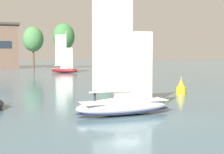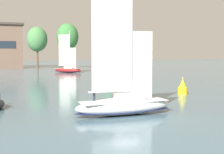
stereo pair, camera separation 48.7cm
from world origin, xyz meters
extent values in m
plane|color=slate|center=(0.00, 0.00, 0.00)|extent=(400.00, 400.00, 0.00)
cylinder|color=#4C3828|center=(13.70, 84.40, 4.28)|extent=(0.68, 0.68, 8.56)
ellipsoid|color=#3D7A3D|center=(13.70, 84.40, 11.15)|extent=(7.70, 7.70, 9.41)
cylinder|color=brown|center=(3.24, 85.16, 3.89)|extent=(0.62, 0.62, 7.79)
ellipsoid|color=#477F47|center=(3.24, 85.16, 10.14)|extent=(7.01, 7.01, 8.56)
cylinder|color=#4C3828|center=(29.43, 84.16, 3.40)|extent=(0.54, 0.54, 6.81)
ellipsoid|color=#3D7A3D|center=(29.43, 84.16, 8.87)|extent=(6.13, 6.13, 7.49)
ellipsoid|color=silver|center=(0.00, 0.00, 0.75)|extent=(8.89, 2.64, 1.50)
ellipsoid|color=#19234C|center=(0.00, 0.00, 0.34)|extent=(8.98, 2.67, 0.18)
cube|color=silver|center=(0.00, 0.00, 1.19)|extent=(7.82, 2.23, 0.06)
cube|color=beige|center=(0.44, 0.01, 1.53)|extent=(2.51, 1.78, 0.62)
cylinder|color=silver|center=(0.71, 0.01, 6.75)|extent=(0.18, 0.18, 11.05)
cylinder|color=silver|center=(-1.28, -0.02, 2.11)|extent=(3.98, 0.23, 0.15)
cube|color=white|center=(-1.12, -0.02, 6.64)|extent=(3.66, 0.10, 9.06)
cube|color=white|center=(1.78, 0.03, 4.26)|extent=(1.95, 0.06, 6.08)
cylinder|color=#232838|center=(-2.66, 0.25, 1.65)|extent=(0.20, 0.20, 0.85)
cylinder|color=red|center=(-2.66, 0.25, 2.40)|extent=(0.35, 0.35, 0.65)
sphere|color=tan|center=(-2.66, 0.25, 2.84)|extent=(0.24, 0.24, 0.24)
ellipsoid|color=maroon|center=(8.06, 59.12, 0.70)|extent=(7.55, 7.32, 1.40)
ellipsoid|color=#19234C|center=(8.06, 59.12, 0.31)|extent=(7.63, 7.39, 0.17)
cube|color=#BCB7A8|center=(8.06, 59.12, 1.11)|extent=(6.58, 6.37, 0.06)
cube|color=silver|center=(8.36, 58.83, 1.43)|extent=(2.78, 2.75, 0.58)
cylinder|color=silver|center=(8.54, 58.66, 6.28)|extent=(0.16, 0.16, 10.27)
cylinder|color=silver|center=(7.20, 59.93, 1.96)|extent=(2.78, 2.64, 0.14)
cube|color=silver|center=(7.30, 59.83, 6.17)|extent=(2.49, 2.36, 8.42)
cube|color=silver|center=(9.27, 57.97, 3.97)|extent=(1.33, 1.26, 5.65)
ellipsoid|color=silver|center=(22.07, 42.55, 0.54)|extent=(6.51, 2.42, 1.08)
ellipsoid|color=#19234C|center=(22.07, 42.55, 0.24)|extent=(6.57, 2.44, 0.13)
cube|color=silver|center=(22.07, 42.55, 0.87)|extent=(5.72, 2.06, 0.06)
cube|color=silver|center=(21.75, 42.52, 1.12)|extent=(1.90, 1.42, 0.45)
cylinder|color=silver|center=(21.56, 42.50, 4.87)|extent=(0.13, 0.13, 7.95)
cylinder|color=silver|center=(22.98, 42.64, 1.53)|extent=(2.86, 0.40, 0.11)
cylinder|color=silver|center=(22.98, 42.64, 1.61)|extent=(2.58, 0.43, 0.17)
cylinder|color=yellow|center=(12.36, 9.70, 0.47)|extent=(1.25, 1.25, 0.94)
cone|color=yellow|center=(12.36, 9.70, 1.51)|extent=(0.94, 0.94, 1.14)
sphere|color=#F2F266|center=(12.36, 9.70, 2.16)|extent=(0.16, 0.16, 0.16)
camera|label=1|loc=(-10.92, -24.76, 5.40)|focal=50.00mm
camera|label=2|loc=(-10.46, -24.93, 5.40)|focal=50.00mm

